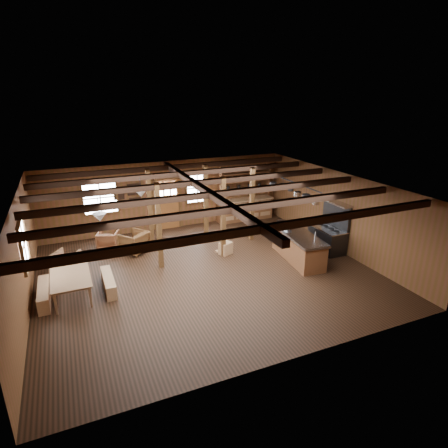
% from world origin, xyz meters
% --- Properties ---
extents(room, '(10.04, 9.04, 2.84)m').
position_xyz_m(room, '(0.00, 0.00, 1.40)').
color(room, black).
rests_on(room, ground).
extents(ceiling_joists, '(9.80, 8.82, 0.18)m').
position_xyz_m(ceiling_joists, '(0.00, 0.18, 2.68)').
color(ceiling_joists, black).
rests_on(ceiling_joists, ceiling).
extents(timber_posts, '(3.95, 2.35, 2.80)m').
position_xyz_m(timber_posts, '(0.52, 2.08, 1.40)').
color(timber_posts, '#402912').
rests_on(timber_posts, floor).
extents(back_door, '(1.02, 0.08, 2.15)m').
position_xyz_m(back_door, '(0.00, 4.45, 0.88)').
color(back_door, brown).
rests_on(back_door, floor).
extents(window_back_left, '(1.32, 0.06, 1.32)m').
position_xyz_m(window_back_left, '(-2.60, 4.46, 1.60)').
color(window_back_left, white).
rests_on(window_back_left, wall_back).
extents(window_back_right, '(1.02, 0.06, 1.32)m').
position_xyz_m(window_back_right, '(1.30, 4.46, 1.60)').
color(window_back_right, white).
rests_on(window_back_right, wall_back).
extents(window_left, '(0.14, 1.24, 1.32)m').
position_xyz_m(window_left, '(-4.96, 0.50, 1.60)').
color(window_left, white).
rests_on(window_left, wall_back).
extents(notice_boards, '(1.08, 0.03, 0.90)m').
position_xyz_m(notice_boards, '(-1.50, 4.46, 1.64)').
color(notice_boards, silver).
rests_on(notice_boards, wall_back).
extents(back_counter, '(2.55, 0.60, 2.45)m').
position_xyz_m(back_counter, '(3.40, 4.20, 0.60)').
color(back_counter, brown).
rests_on(back_counter, floor).
extents(pendant_lamps, '(1.86, 2.36, 0.66)m').
position_xyz_m(pendant_lamps, '(-2.25, 1.00, 2.25)').
color(pendant_lamps, '#2A2A2C').
rests_on(pendant_lamps, ceiling).
extents(pot_rack, '(0.41, 3.00, 0.44)m').
position_xyz_m(pot_rack, '(3.27, 0.37, 2.27)').
color(pot_rack, '#2A2A2C').
rests_on(pot_rack, ceiling).
extents(kitchen_island, '(1.15, 2.58, 1.20)m').
position_xyz_m(kitchen_island, '(3.21, -0.28, 0.48)').
color(kitchen_island, brown).
rests_on(kitchen_island, floor).
extents(step_stool, '(0.58, 0.51, 0.43)m').
position_xyz_m(step_stool, '(1.13, 1.09, 0.22)').
color(step_stool, '#996845').
rests_on(step_stool, floor).
extents(commercial_range, '(0.77, 1.46, 1.80)m').
position_xyz_m(commercial_range, '(4.65, -0.02, 0.60)').
color(commercial_range, '#2A2A2C').
rests_on(commercial_range, floor).
extents(dining_table, '(1.04, 1.85, 0.65)m').
position_xyz_m(dining_table, '(-3.90, 0.16, 0.32)').
color(dining_table, brown).
rests_on(dining_table, floor).
extents(bench_wall, '(0.29, 1.56, 0.43)m').
position_xyz_m(bench_wall, '(-4.65, 0.16, 0.21)').
color(bench_wall, '#996845').
rests_on(bench_wall, floor).
extents(bench_aisle, '(0.28, 1.50, 0.41)m').
position_xyz_m(bench_aisle, '(-2.96, 0.16, 0.21)').
color(bench_aisle, '#996845').
rests_on(bench_aisle, floor).
extents(armchair_a, '(1.17, 1.18, 0.77)m').
position_xyz_m(armchair_a, '(-1.77, 2.49, 0.39)').
color(armchair_a, brown).
rests_on(armchair_a, floor).
extents(armchair_b, '(0.90, 0.91, 0.64)m').
position_xyz_m(armchair_b, '(-2.58, 3.26, 0.32)').
color(armchair_b, brown).
rests_on(armchair_b, floor).
extents(armchair_c, '(0.97, 0.98, 0.65)m').
position_xyz_m(armchair_c, '(-4.03, 1.94, 0.32)').
color(armchair_c, '#916342').
rests_on(armchair_c, floor).
extents(counter_pot, '(0.33, 0.33, 0.20)m').
position_xyz_m(counter_pot, '(3.06, 0.60, 1.04)').
color(counter_pot, '#AEB0B5').
rests_on(counter_pot, kitchen_island).
extents(bowl, '(0.30, 0.30, 0.06)m').
position_xyz_m(bowl, '(3.05, 0.19, 0.97)').
color(bowl, silver).
rests_on(bowl, kitchen_island).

